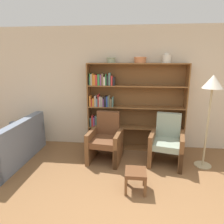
% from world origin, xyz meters
% --- Properties ---
extents(wall_back, '(12.00, 0.06, 2.75)m').
position_xyz_m(wall_back, '(0.00, 2.67, 1.38)').
color(wall_back, beige).
rests_on(wall_back, ground).
extents(bookshelf, '(2.18, 0.30, 1.96)m').
position_xyz_m(bookshelf, '(-0.26, 2.50, 0.97)').
color(bookshelf, brown).
rests_on(bookshelf, ground).
extents(bowl_stoneware, '(0.20, 0.20, 0.12)m').
position_xyz_m(bowl_stoneware, '(-0.61, 2.48, 2.03)').
color(bowl_stoneware, gray).
rests_on(bowl_stoneware, bookshelf).
extents(bowl_copper, '(0.27, 0.27, 0.12)m').
position_xyz_m(bowl_copper, '(0.01, 2.48, 2.03)').
color(bowl_copper, '#C67547').
rests_on(bowl_copper, bookshelf).
extents(vase_tall, '(0.18, 0.18, 0.20)m').
position_xyz_m(vase_tall, '(0.56, 2.48, 2.05)').
color(vase_tall, silver).
rests_on(vase_tall, bookshelf).
extents(couch, '(0.85, 1.74, 0.85)m').
position_xyz_m(couch, '(-2.59, 1.56, 0.30)').
color(couch, slate).
rests_on(couch, ground).
extents(armchair_leather, '(0.72, 0.75, 0.98)m').
position_xyz_m(armchair_leather, '(-0.65, 1.86, 0.42)').
color(armchair_leather, brown).
rests_on(armchair_leather, ground).
extents(armchair_cushioned, '(0.77, 0.80, 0.98)m').
position_xyz_m(armchair_cushioned, '(0.58, 1.86, 0.42)').
color(armchair_cushioned, brown).
rests_on(armchair_cushioned, ground).
extents(floor_lamp, '(0.36, 0.36, 1.77)m').
position_xyz_m(floor_lamp, '(1.29, 1.78, 1.51)').
color(floor_lamp, tan).
rests_on(floor_lamp, ground).
extents(footstool, '(0.33, 0.33, 0.34)m').
position_xyz_m(footstool, '(-0.04, 0.86, 0.28)').
color(footstool, brown).
rests_on(footstool, ground).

